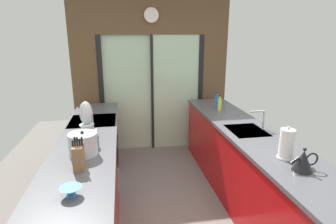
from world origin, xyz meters
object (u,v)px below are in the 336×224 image
oven_range (96,153)px  stock_pot (83,144)px  soap_bottle_near (220,104)px  mixing_bowl (71,191)px  kettle (303,161)px  soap_bottle_far (217,101)px  knife_block (79,157)px  paper_towel_roll (286,144)px  stand_mixer (87,126)px

oven_range → stock_pot: 1.22m
stock_pot → soap_bottle_near: (1.78, 1.28, -0.01)m
soap_bottle_near → oven_range: bearing=-173.6°
mixing_bowl → soap_bottle_near: size_ratio=0.67×
kettle → soap_bottle_far: soap_bottle_far is taller
oven_range → knife_block: size_ratio=3.28×
knife_block → stock_pot: bearing=90.0°
stock_pot → soap_bottle_far: (1.78, 1.41, -0.00)m
soap_bottle_near → soap_bottle_far: 0.14m
soap_bottle_far → paper_towel_roll: 1.80m
knife_block → stand_mixer: stand_mixer is taller
oven_range → stock_pot: stock_pot is taller
stand_mixer → soap_bottle_far: 2.07m
oven_range → stock_pot: size_ratio=3.54×
oven_range → mixing_bowl: mixing_bowl is taller
soap_bottle_far → paper_towel_roll: size_ratio=0.81×
stock_pot → soap_bottle_far: soap_bottle_far is taller
soap_bottle_far → paper_towel_roll: (-0.00, -1.80, 0.03)m
kettle → knife_block: bearing=169.1°
kettle → soap_bottle_near: soap_bottle_near is taller
paper_towel_roll → knife_block: bearing=176.6°
soap_bottle_far → knife_block: bearing=-136.4°
kettle → soap_bottle_far: (-0.00, 2.04, 0.01)m
kettle → soap_bottle_near: (-0.00, 1.90, 0.00)m
knife_block → stand_mixer: size_ratio=0.67×
kettle → mixing_bowl: bearing=-178.1°
soap_bottle_near → kettle: bearing=-89.9°
mixing_bowl → knife_block: 0.41m
knife_block → kettle: (1.78, -0.34, -0.02)m
kettle → soap_bottle_far: size_ratio=1.01×
paper_towel_roll → mixing_bowl: bearing=-170.5°
knife_block → soap_bottle_near: 2.37m
stand_mixer → paper_towel_roll: stand_mixer is taller
stand_mixer → soap_bottle_near: bearing=27.1°
oven_range → knife_block: knife_block is taller
stand_mixer → stock_pot: 0.37m
stand_mixer → mixing_bowl: bearing=-90.0°
mixing_bowl → kettle: (1.78, 0.06, 0.05)m
stock_pot → knife_block: bearing=-90.0°
knife_block → stand_mixer: (-0.00, 0.65, 0.05)m
oven_range → paper_towel_roll: bearing=-39.1°
paper_towel_roll → stand_mixer: bearing=157.0°
knife_block → soap_bottle_near: size_ratio=1.27×
soap_bottle_far → stand_mixer: bearing=-149.5°
oven_range → stand_mixer: 0.94m
stock_pot → paper_towel_roll: paper_towel_roll is taller
stock_pot → kettle: stock_pot is taller
stand_mixer → soap_bottle_far: size_ratio=1.72×
kettle → stock_pot: bearing=160.7°
oven_range → stock_pot: bearing=-89.0°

